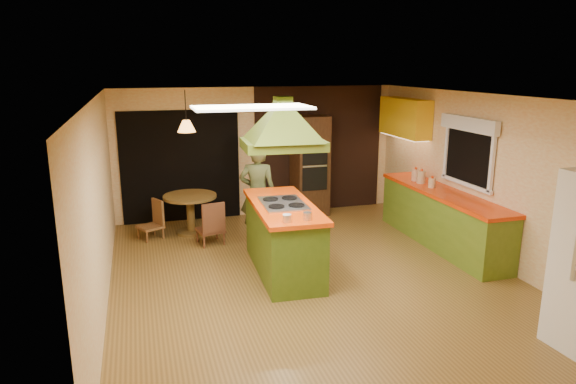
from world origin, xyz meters
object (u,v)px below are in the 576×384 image
object	(u,v)px
man	(258,193)
wall_oven	(310,166)
canister_large	(416,175)
kitchen_island	(283,237)
dining_table	(190,207)

from	to	relation	value
man	wall_oven	size ratio (longest dim) A/B	0.85
wall_oven	canister_large	bearing A→B (deg)	-50.25
man	wall_oven	xyz separation A→B (m)	(1.36, 1.31, 0.15)
kitchen_island	man	bearing A→B (deg)	94.84
wall_oven	kitchen_island	bearing A→B (deg)	-119.43
kitchen_island	canister_large	bearing A→B (deg)	25.16
wall_oven	man	bearing A→B (deg)	-139.48
man	canister_large	size ratio (longest dim) A/B	8.17
man	wall_oven	world-z (taller)	wall_oven
kitchen_island	canister_large	size ratio (longest dim) A/B	10.16
man	dining_table	xyz separation A→B (m)	(-1.04, 0.75, -0.34)
kitchen_island	wall_oven	world-z (taller)	wall_oven
kitchen_island	man	size ratio (longest dim) A/B	1.24
kitchen_island	man	world-z (taller)	man
kitchen_island	dining_table	size ratio (longest dim) A/B	2.23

